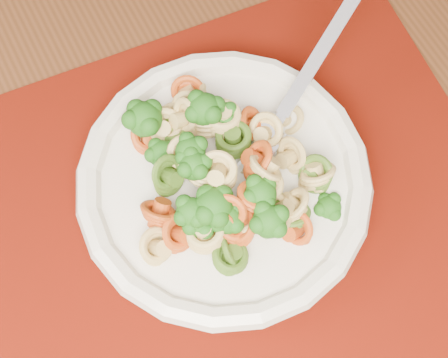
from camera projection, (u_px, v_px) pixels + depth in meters
dining_table at (173, 137)px, 0.66m from camera, size 1.43×0.97×0.76m
placemat at (217, 218)px, 0.51m from camera, size 0.51×0.43×0.00m
pasta_bowl at (224, 185)px, 0.49m from camera, size 0.23×0.23×0.04m
pasta_broccoli_heap at (224, 176)px, 0.47m from camera, size 0.20×0.20×0.06m
fork at (265, 142)px, 0.49m from camera, size 0.18×0.10×0.08m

